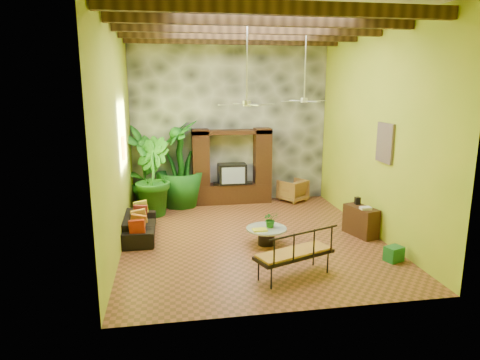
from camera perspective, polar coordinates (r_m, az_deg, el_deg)
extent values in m
plane|color=brown|center=(10.40, 1.55, -7.64)|extent=(7.00, 7.00, 0.00)
cube|color=silver|center=(9.85, 1.73, 20.80)|extent=(6.00, 7.00, 0.02)
cube|color=#A2BF2B|center=(13.25, -1.34, 7.87)|extent=(6.00, 0.02, 5.00)
cube|color=#A2BF2B|center=(9.69, -16.14, 5.62)|extent=(0.02, 7.00, 5.00)
cube|color=#A2BF2B|center=(10.80, 17.54, 6.21)|extent=(0.02, 7.00, 5.00)
cube|color=#35383D|center=(13.19, -1.30, 7.85)|extent=(5.98, 0.10, 4.98)
cube|color=#3F2814|center=(7.31, 6.02, 21.84)|extent=(5.95, 0.16, 0.22)
cube|color=#3F2814|center=(8.56, 3.54, 20.53)|extent=(5.95, 0.16, 0.22)
cube|color=#3F2814|center=(9.82, 1.72, 19.53)|extent=(5.95, 0.16, 0.22)
cube|color=#3F2814|center=(11.09, 0.33, 18.74)|extent=(5.95, 0.16, 0.22)
cube|color=#3F2814|center=(12.37, -0.76, 18.11)|extent=(5.95, 0.16, 0.22)
cube|color=black|center=(13.26, -1.06, -1.77)|extent=(2.40, 0.50, 0.60)
cube|color=black|center=(12.95, -5.25, 2.35)|extent=(0.50, 0.48, 2.00)
cube|color=black|center=(13.22, 3.00, 2.60)|extent=(0.50, 0.48, 2.00)
cube|color=black|center=(12.92, -1.10, 6.42)|extent=(2.40, 0.48, 0.12)
cube|color=black|center=(13.10, -1.06, 0.83)|extent=(0.85, 0.52, 0.62)
cube|color=#8C99A8|center=(12.84, -0.88, 0.59)|extent=(0.70, 0.02, 0.50)
cylinder|color=silver|center=(9.33, 0.94, 15.70)|extent=(0.04, 0.04, 1.80)
cylinder|color=silver|center=(9.33, 0.92, 10.17)|extent=(0.18, 0.18, 0.12)
cube|color=silver|center=(9.49, 2.91, 10.08)|extent=(0.58, 0.26, 0.01)
cube|color=silver|center=(9.65, -0.01, 10.14)|extent=(0.26, 0.58, 0.01)
cube|color=silver|center=(9.18, -1.14, 10.01)|extent=(0.58, 0.26, 0.01)
cube|color=silver|center=(9.01, 1.92, 9.95)|extent=(0.26, 0.58, 0.01)
cylinder|color=silver|center=(11.33, 8.70, 15.03)|extent=(0.04, 0.04, 1.80)
cylinder|color=silver|center=(11.32, 8.55, 10.47)|extent=(0.18, 0.18, 0.12)
cube|color=silver|center=(11.53, 10.07, 10.36)|extent=(0.58, 0.26, 0.01)
cube|color=silver|center=(11.63, 7.56, 10.46)|extent=(0.26, 0.58, 0.01)
cube|color=silver|center=(11.13, 6.96, 10.38)|extent=(0.58, 0.26, 0.01)
cube|color=silver|center=(11.03, 9.58, 10.28)|extent=(0.26, 0.58, 0.01)
cube|color=gold|center=(10.72, -15.22, 4.15)|extent=(0.06, 0.32, 0.55)
cube|color=navy|center=(10.28, 18.77, 4.70)|extent=(0.06, 0.70, 0.90)
imported|color=black|center=(10.62, -13.23, -5.97)|extent=(0.73, 1.86, 0.54)
imported|color=brown|center=(13.55, 7.03, -1.34)|extent=(1.04, 1.05, 0.70)
imported|color=#21681B|center=(12.86, -12.78, 1.66)|extent=(1.48, 1.55, 2.44)
imported|color=#1B5A17|center=(12.15, -11.74, 0.44)|extent=(1.29, 1.44, 2.18)
imported|color=#175717|center=(12.84, -8.05, 2.15)|extent=(1.61, 1.61, 2.58)
cylinder|color=black|center=(9.91, 3.53, -7.59)|extent=(0.39, 0.39, 0.36)
cylinder|color=silver|center=(9.84, 3.55, -6.50)|extent=(0.93, 0.93, 0.04)
imported|color=#1D621A|center=(9.83, 4.11, -5.25)|extent=(0.37, 0.33, 0.37)
cube|color=yellow|center=(9.65, 2.66, -6.65)|extent=(0.33, 0.24, 0.03)
cube|color=black|center=(8.29, 7.22, -9.82)|extent=(1.65, 1.06, 0.06)
cube|color=#C4802E|center=(8.27, 7.23, -9.56)|extent=(1.56, 0.98, 0.06)
cube|color=black|center=(7.94, 7.87, -8.77)|extent=(1.48, 0.61, 0.54)
cube|color=#331810|center=(10.83, 15.81, -5.29)|extent=(0.64, 0.97, 0.71)
cube|color=#1E7237|center=(9.57, 19.82, -9.24)|extent=(0.43, 0.38, 0.31)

